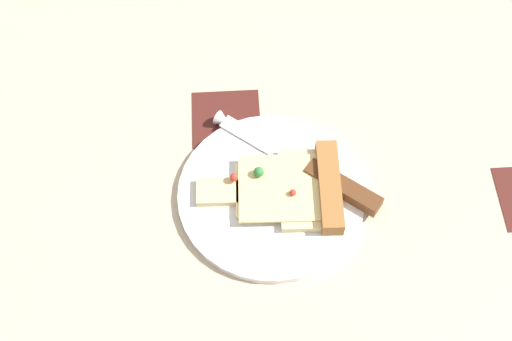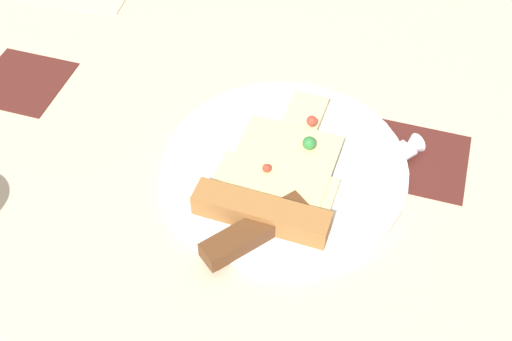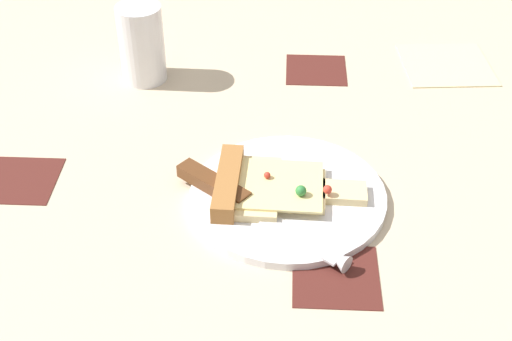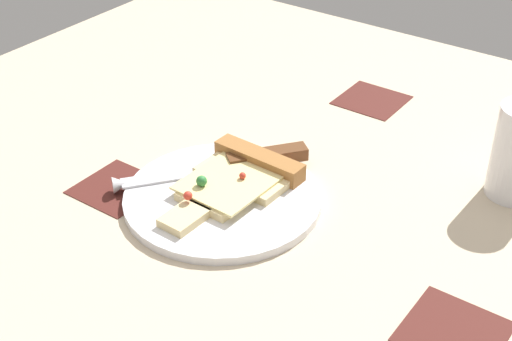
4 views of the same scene
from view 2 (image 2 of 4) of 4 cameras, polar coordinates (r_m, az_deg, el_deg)
name	(u,v)px [view 2 (image 2 of 4)]	position (r cm, az deg, el deg)	size (l,w,h in cm)	color
ground_plane	(232,146)	(67.78, -2.06, 2.08)	(121.31, 121.31, 3.00)	#C6B293
plate	(285,167)	(63.17, 2.47, 0.26)	(23.01, 23.01, 1.05)	silver
pizza_slice	(277,178)	(60.54, 1.79, -0.67)	(17.65, 12.08, 2.57)	beige
knife	(298,207)	(58.76, 3.60, -3.14)	(20.19, 16.46, 2.45)	silver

